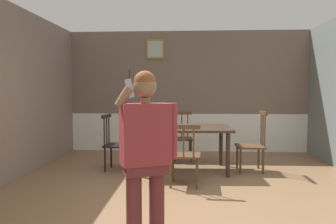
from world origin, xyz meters
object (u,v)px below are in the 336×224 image
at_px(chair_by_doorway, 252,144).
at_px(chair_opposite_corner, 184,154).
at_px(chair_near_window, 115,144).
at_px(person_figure, 146,148).
at_px(dining_table, 183,132).
at_px(chair_at_table_head, 182,137).

relative_size(chair_by_doorway, chair_opposite_corner, 1.13).
relative_size(chair_near_window, person_figure, 0.62).
height_order(chair_near_window, chair_by_doorway, chair_by_doorway).
distance_m(dining_table, chair_by_doorway, 1.23).
distance_m(chair_near_window, chair_at_table_head, 1.51).
distance_m(chair_near_window, chair_by_doorway, 2.42).
xyz_separation_m(chair_by_doorway, chair_opposite_corner, (-1.18, -0.95, -0.01)).
bearing_deg(dining_table, chair_by_doorway, 1.78).
xyz_separation_m(chair_near_window, chair_opposite_corner, (1.23, -0.88, -0.00)).
height_order(chair_by_doorway, chair_at_table_head, chair_by_doorway).
height_order(chair_near_window, chair_at_table_head, chair_near_window).
distance_m(dining_table, person_figure, 2.87).
bearing_deg(chair_near_window, dining_table, 96.52).
relative_size(dining_table, person_figure, 1.04).
height_order(dining_table, person_figure, person_figure).
height_order(chair_by_doorway, chair_opposite_corner, chair_by_doorway).
relative_size(chair_by_doorway, person_figure, 0.66).
height_order(chair_at_table_head, person_figure, person_figure).
bearing_deg(chair_by_doorway, dining_table, 92.01).
relative_size(chair_near_window, chair_opposite_corner, 1.07).
xyz_separation_m(chair_by_doorway, chair_at_table_head, (-1.24, 0.88, -0.02)).
relative_size(chair_at_table_head, chair_opposite_corner, 1.04).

